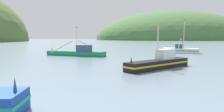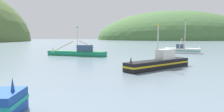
# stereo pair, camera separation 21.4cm
# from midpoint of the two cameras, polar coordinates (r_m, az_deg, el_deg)

# --- Properties ---
(hill_far_left) EXTENTS (176.38, 141.11, 63.54)m
(hill_far_left) POSITION_cam_midpoint_polar(r_m,az_deg,el_deg) (253.18, 16.54, 4.27)
(hill_far_left) COLOR #47703D
(hill_far_left) RESTS_ON ground
(fishing_boat_green) EXTENTS (11.37, 13.12, 5.57)m
(fishing_boat_green) POSITION_cam_midpoint_polar(r_m,az_deg,el_deg) (41.07, -9.07, 0.94)
(fishing_boat_green) COLOR #197A47
(fishing_boat_green) RESTS_ON ground
(fishing_boat_black) EXTENTS (9.37, 6.36, 5.11)m
(fishing_boat_black) POSITION_cam_midpoint_polar(r_m,az_deg,el_deg) (25.28, 12.91, -1.78)
(fishing_boat_black) COLOR black
(fishing_boat_black) RESTS_ON ground
(fishing_boat_white) EXTENTS (7.91, 9.87, 7.31)m
(fishing_boat_white) POSITION_cam_midpoint_polar(r_m,az_deg,el_deg) (49.55, 18.38, 1.52)
(fishing_boat_white) COLOR white
(fishing_boat_white) RESTS_ON ground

